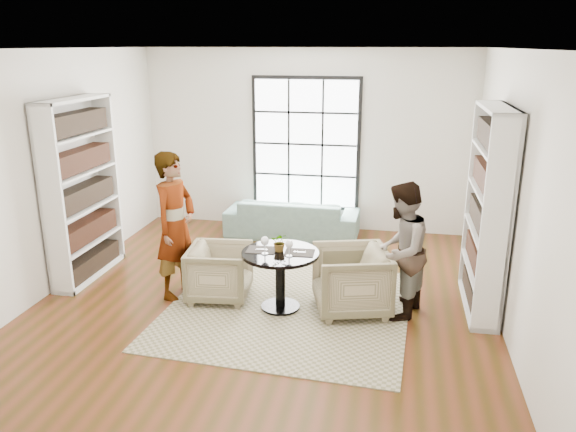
% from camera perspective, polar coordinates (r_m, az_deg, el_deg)
% --- Properties ---
extents(ground, '(6.00, 6.00, 0.00)m').
position_cam_1_polar(ground, '(7.09, -2.21, -8.41)').
color(ground, '#5F2C16').
extents(room_shell, '(6.00, 6.01, 6.00)m').
position_cam_1_polar(room_shell, '(7.15, -1.34, 2.57)').
color(room_shell, silver).
rests_on(room_shell, ground).
extents(rug, '(2.98, 2.98, 0.01)m').
position_cam_1_polar(rug, '(6.84, 0.02, -9.32)').
color(rug, tan).
rests_on(rug, ground).
extents(pedestal_table, '(0.91, 0.91, 0.73)m').
position_cam_1_polar(pedestal_table, '(6.63, -0.79, -5.27)').
color(pedestal_table, black).
rests_on(pedestal_table, ground).
extents(sofa, '(2.16, 0.87, 0.63)m').
position_cam_1_polar(sofa, '(9.23, 0.47, -0.15)').
color(sofa, gray).
rests_on(sofa, ground).
extents(armchair_left, '(0.82, 0.80, 0.69)m').
position_cam_1_polar(armchair_left, '(7.03, -6.93, -5.70)').
color(armchair_left, tan).
rests_on(armchair_left, ground).
extents(armchair_right, '(1.05, 1.03, 0.78)m').
position_cam_1_polar(armchair_right, '(6.67, 6.42, -6.52)').
color(armchair_right, '#C7BD8E').
rests_on(armchair_right, ground).
extents(person_left, '(0.59, 0.76, 1.84)m').
position_cam_1_polar(person_left, '(7.01, -11.38, -0.96)').
color(person_left, gray).
rests_on(person_left, ground).
extents(person_right, '(0.80, 0.92, 1.60)m').
position_cam_1_polar(person_right, '(6.51, 11.37, -3.51)').
color(person_right, gray).
rests_on(person_right, ground).
extents(placemat_left, '(0.35, 0.28, 0.01)m').
position_cam_1_polar(placemat_left, '(6.62, -2.70, -3.45)').
color(placemat_left, '#272422').
rests_on(placemat_left, pedestal_table).
extents(placemat_right, '(0.35, 0.28, 0.01)m').
position_cam_1_polar(placemat_right, '(6.53, 1.17, -3.73)').
color(placemat_right, '#272422').
rests_on(placemat_right, pedestal_table).
extents(cutlery_left, '(0.15, 0.23, 0.01)m').
position_cam_1_polar(cutlery_left, '(6.61, -2.70, -3.40)').
color(cutlery_left, '#B8B7BC').
rests_on(cutlery_left, placemat_left).
extents(cutlery_right, '(0.15, 0.23, 0.01)m').
position_cam_1_polar(cutlery_right, '(6.52, 1.17, -3.67)').
color(cutlery_right, '#B8B7BC').
rests_on(cutlery_right, placemat_right).
extents(wine_glass_left, '(0.10, 0.10, 0.21)m').
position_cam_1_polar(wine_glass_left, '(6.44, -2.38, -2.60)').
color(wine_glass_left, silver).
rests_on(wine_glass_left, pedestal_table).
extents(wine_glass_right, '(0.09, 0.09, 0.20)m').
position_cam_1_polar(wine_glass_right, '(6.37, 0.12, -2.92)').
color(wine_glass_right, silver).
rests_on(wine_glass_right, pedestal_table).
extents(flower_centerpiece, '(0.21, 0.18, 0.23)m').
position_cam_1_polar(flower_centerpiece, '(6.54, -0.81, -2.66)').
color(flower_centerpiece, gray).
rests_on(flower_centerpiece, pedestal_table).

